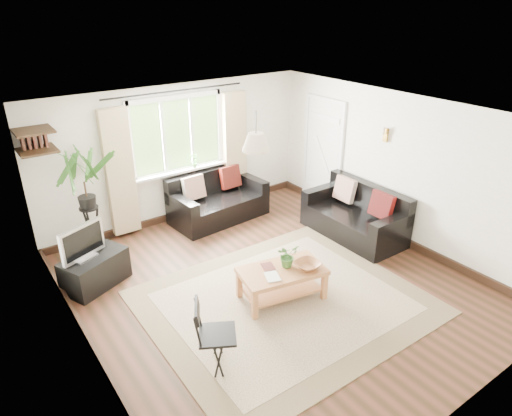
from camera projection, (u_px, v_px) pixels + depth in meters
floor at (272, 285)px, 6.43m from camera, size 5.50×5.50×0.00m
ceiling at (276, 117)px, 5.42m from camera, size 5.50×5.50×0.00m
wall_back at (178, 154)px, 7.95m from camera, size 5.00×0.02×2.40m
wall_front at (470, 319)px, 3.90m from camera, size 5.00×0.02×2.40m
wall_left at (78, 269)px, 4.61m from camera, size 0.02×5.50×2.40m
wall_right at (399, 169)px, 7.24m from camera, size 0.02×5.50×2.40m
rug at (284, 302)px, 6.06m from camera, size 3.50×3.01×0.02m
window at (177, 135)px, 7.77m from camera, size 2.50×0.16×2.16m
door at (323, 154)px, 8.56m from camera, size 0.06×0.96×2.06m
corner_shelf at (35, 141)px, 6.29m from camera, size 0.50×0.50×0.34m
pendant_lamp at (256, 138)px, 5.86m from camera, size 0.36×0.36×0.54m
wall_sconce at (385, 133)px, 7.20m from camera, size 0.12×0.12×0.28m
sofa_back at (218, 198)px, 8.19m from camera, size 1.77×0.99×0.80m
sofa_right at (354, 214)px, 7.61m from camera, size 1.73×0.86×0.81m
coffee_table at (282, 284)px, 6.06m from camera, size 1.21×0.81×0.46m
table_plant at (287, 256)px, 5.98m from camera, size 0.30×0.26×0.31m
bowl at (308, 265)px, 5.99m from camera, size 0.33×0.33×0.08m
book_a at (266, 278)px, 5.77m from camera, size 0.24×0.28×0.02m
book_b at (263, 268)px, 5.98m from camera, size 0.20×0.24×0.02m
tv_stand at (95, 270)px, 6.35m from camera, size 1.00×0.80×0.47m
tv at (82, 242)px, 6.09m from camera, size 0.70×0.47×0.51m
palm_stand at (88, 203)px, 6.90m from camera, size 0.84×0.84×1.71m
folding_chair at (217, 336)px, 4.86m from camera, size 0.59×0.59×0.83m
sill_plant at (194, 160)px, 8.05m from camera, size 0.14×0.10×0.27m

